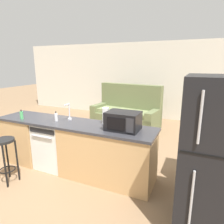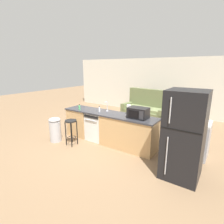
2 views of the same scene
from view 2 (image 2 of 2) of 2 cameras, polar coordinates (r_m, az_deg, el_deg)
name	(u,v)px [view 2 (image 2 of 2)]	position (r m, az deg, el deg)	size (l,w,h in m)	color
ground_plane	(104,141)	(5.41, -2.54, -9.30)	(24.00, 24.00, 0.00)	#896B4C
wall_back	(162,86)	(8.63, 16.13, 8.05)	(10.00, 0.06, 2.60)	silver
kitchen_counter	(111,129)	(5.12, -0.44, -5.62)	(2.94, 0.66, 0.90)	tan
dishwasher	(98,126)	(5.40, -4.73, -4.59)	(0.58, 0.61, 0.84)	white
stove_range	(192,138)	(4.86, 24.71, -7.72)	(0.76, 0.68, 0.90)	#A8AAB2
refrigerator	(184,135)	(3.69, 22.39, -7.10)	(0.72, 0.73, 1.78)	black
microwave	(138,113)	(4.52, 8.57, -0.28)	(0.50, 0.37, 0.28)	black
sink_faucet	(107,107)	(5.15, -1.68, 1.59)	(0.07, 0.17, 0.30)	silver
paper_towel_roll	(129,110)	(4.81, 5.43, 0.68)	(0.14, 0.14, 0.28)	#4C4C51
soap_bottle	(99,109)	(5.15, -4.16, 0.88)	(0.06, 0.06, 0.18)	silver
dish_soap_bottle	(79,107)	(5.47, -10.59, 1.48)	(0.06, 0.06, 0.18)	#4CB266
kettle	(189,115)	(4.85, 23.72, -1.02)	(0.21, 0.17, 0.19)	black
bar_stool	(71,127)	(5.07, -13.22, -4.83)	(0.32, 0.32, 0.74)	black
trash_bin	(55,129)	(5.51, -18.04, -5.33)	(0.35, 0.35, 0.74)	#B7B7BC
couch	(147,110)	(7.62, 11.28, 0.63)	(2.10, 1.17, 1.27)	#667047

